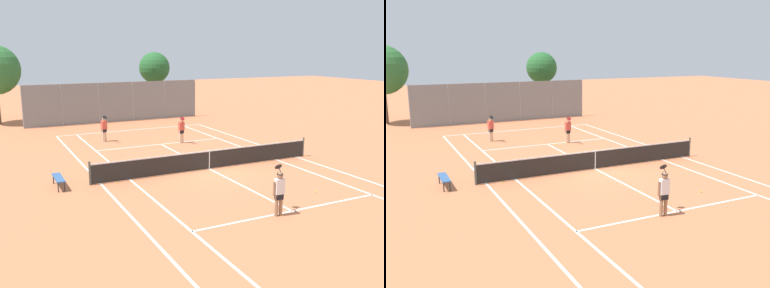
# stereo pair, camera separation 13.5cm
# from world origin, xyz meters

# --- Properties ---
(ground_plane) EXTENTS (120.00, 120.00, 0.00)m
(ground_plane) POSITION_xyz_m (0.00, 0.00, 0.00)
(ground_plane) COLOR #C67047
(court_line_markings) EXTENTS (11.10, 23.90, 0.01)m
(court_line_markings) POSITION_xyz_m (0.00, 0.00, 0.00)
(court_line_markings) COLOR white
(court_line_markings) RESTS_ON ground
(tennis_net) EXTENTS (12.00, 0.10, 1.07)m
(tennis_net) POSITION_xyz_m (0.00, 0.00, 0.51)
(tennis_net) COLOR #474C47
(tennis_net) RESTS_ON ground
(player_near_side) EXTENTS (0.71, 0.72, 1.77)m
(player_near_side) POSITION_xyz_m (-0.74, -6.52, 0.93)
(player_near_side) COLOR #936B4C
(player_near_side) RESTS_ON ground
(player_far_left) EXTENTS (0.47, 0.87, 1.77)m
(player_far_left) POSITION_xyz_m (-2.96, 8.79, 0.93)
(player_far_left) COLOR beige
(player_far_left) RESTS_ON ground
(player_far_right) EXTENTS (0.59, 0.80, 1.77)m
(player_far_right) POSITION_xyz_m (1.34, 6.19, 0.93)
(player_far_right) COLOR beige
(player_far_right) RESTS_ON ground
(loose_tennis_ball_0) EXTENTS (0.07, 0.07, 0.07)m
(loose_tennis_ball_0) POSITION_xyz_m (0.41, 5.94, 0.03)
(loose_tennis_ball_0) COLOR #D1DB33
(loose_tennis_ball_0) RESTS_ON ground
(loose_tennis_ball_1) EXTENTS (0.07, 0.07, 0.07)m
(loose_tennis_ball_1) POSITION_xyz_m (3.14, 2.82, 0.03)
(loose_tennis_ball_1) COLOR #D1DB33
(loose_tennis_ball_1) RESTS_ON ground
(loose_tennis_ball_2) EXTENTS (0.07, 0.07, 0.07)m
(loose_tennis_ball_2) POSITION_xyz_m (-5.03, 2.83, 0.03)
(loose_tennis_ball_2) COLOR #D1DB33
(loose_tennis_ball_2) RESTS_ON ground
(loose_tennis_ball_4) EXTENTS (0.07, 0.07, 0.07)m
(loose_tennis_ball_4) POSITION_xyz_m (-4.81, -0.27, 0.03)
(loose_tennis_ball_4) COLOR #D1DB33
(loose_tennis_ball_4) RESTS_ON ground
(loose_tennis_ball_5) EXTENTS (0.07, 0.07, 0.07)m
(loose_tennis_ball_5) POSITION_xyz_m (2.27, -5.14, 0.03)
(loose_tennis_ball_5) COLOR #D1DB33
(loose_tennis_ball_5) RESTS_ON ground
(courtside_bench) EXTENTS (0.36, 1.50, 0.47)m
(courtside_bench) POSITION_xyz_m (-7.24, 0.27, 0.41)
(courtside_bench) COLOR #33598C
(courtside_bench) RESTS_ON ground
(back_fence) EXTENTS (14.52, 0.08, 3.28)m
(back_fence) POSITION_xyz_m (0.00, 16.04, 1.64)
(back_fence) COLOR gray
(back_fence) RESTS_ON ground
(tree_behind_right) EXTENTS (2.84, 2.84, 5.65)m
(tree_behind_right) POSITION_xyz_m (4.69, 19.38, 4.12)
(tree_behind_right) COLOR brown
(tree_behind_right) RESTS_ON ground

